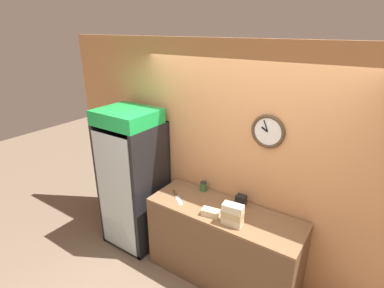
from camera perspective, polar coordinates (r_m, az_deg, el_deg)
name	(u,v)px	position (r m, az deg, el deg)	size (l,w,h in m)	color
wall_back	(241,164)	(3.43, 9.28, -3.82)	(5.20, 0.09, 2.70)	tan
prep_counter	(223,245)	(3.64, 5.85, -18.57)	(1.74, 0.60, 0.93)	brown
beverage_cooler	(136,171)	(4.02, -10.68, -5.16)	(0.71, 0.68, 1.88)	black
sandwich_stack_bottom	(232,221)	(3.15, 7.67, -14.37)	(0.21, 0.11, 0.08)	beige
sandwich_stack_middle	(233,215)	(3.10, 7.74, -13.21)	(0.21, 0.12, 0.08)	tan
sandwich_stack_top	(233,208)	(3.06, 7.81, -12.02)	(0.22, 0.13, 0.08)	beige
sandwich_flat_left	(211,212)	(3.26, 3.56, -12.89)	(0.21, 0.13, 0.07)	beige
chefs_knife	(177,195)	(3.61, -2.96, -9.70)	(0.28, 0.23, 0.02)	silver
condiment_jar	(203,186)	(3.68, 2.19, -8.05)	(0.08, 0.08, 0.12)	#336B38
napkin_dispenser	(241,200)	(3.45, 9.29, -10.52)	(0.11, 0.09, 0.12)	black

